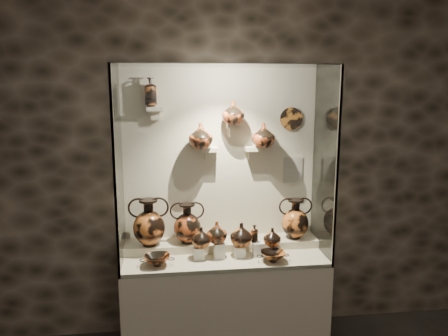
# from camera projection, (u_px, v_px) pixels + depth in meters

# --- Properties ---
(wall_back) EXTENTS (5.00, 0.02, 3.20)m
(wall_back) POSITION_uv_depth(u_px,v_px,m) (220.00, 159.00, 3.86)
(wall_back) COLOR black
(wall_back) RESTS_ON ground
(plinth) EXTENTS (1.70, 0.60, 0.80)m
(plinth) POSITION_uv_depth(u_px,v_px,m) (224.00, 302.00, 3.77)
(plinth) COLOR beige
(plinth) RESTS_ON floor
(front_tier) EXTENTS (1.68, 0.58, 0.03)m
(front_tier) POSITION_uv_depth(u_px,v_px,m) (225.00, 257.00, 3.69)
(front_tier) COLOR beige
(front_tier) RESTS_ON plinth
(rear_tier) EXTENTS (1.70, 0.25, 0.10)m
(rear_tier) POSITION_uv_depth(u_px,v_px,m) (222.00, 245.00, 3.86)
(rear_tier) COLOR beige
(rear_tier) RESTS_ON plinth
(back_panel) EXTENTS (1.70, 0.03, 1.60)m
(back_panel) POSITION_uv_depth(u_px,v_px,m) (220.00, 159.00, 3.85)
(back_panel) COLOR beige
(back_panel) RESTS_ON plinth
(glass_front) EXTENTS (1.70, 0.01, 1.60)m
(glass_front) POSITION_uv_depth(u_px,v_px,m) (230.00, 173.00, 3.26)
(glass_front) COLOR white
(glass_front) RESTS_ON plinth
(glass_left) EXTENTS (0.01, 0.60, 1.60)m
(glass_left) POSITION_uv_depth(u_px,v_px,m) (118.00, 168.00, 3.44)
(glass_left) COLOR white
(glass_left) RESTS_ON plinth
(glass_right) EXTENTS (0.01, 0.60, 1.60)m
(glass_right) POSITION_uv_depth(u_px,v_px,m) (325.00, 163.00, 3.65)
(glass_right) COLOR white
(glass_right) RESTS_ON plinth
(glass_top) EXTENTS (1.70, 0.60, 0.01)m
(glass_top) POSITION_uv_depth(u_px,v_px,m) (225.00, 65.00, 3.39)
(glass_top) COLOR white
(glass_top) RESTS_ON back_panel
(frame_post_left) EXTENTS (0.02, 0.02, 1.60)m
(frame_post_left) POSITION_uv_depth(u_px,v_px,m) (115.00, 176.00, 3.16)
(frame_post_left) COLOR gray
(frame_post_left) RESTS_ON plinth
(frame_post_right) EXTENTS (0.02, 0.02, 1.60)m
(frame_post_right) POSITION_uv_depth(u_px,v_px,m) (337.00, 170.00, 3.36)
(frame_post_right) COLOR gray
(frame_post_right) RESTS_ON plinth
(pedestal_a) EXTENTS (0.09, 0.09, 0.10)m
(pedestal_a) POSITION_uv_depth(u_px,v_px,m) (199.00, 253.00, 3.60)
(pedestal_a) COLOR silver
(pedestal_a) RESTS_ON front_tier
(pedestal_b) EXTENTS (0.09, 0.09, 0.13)m
(pedestal_b) POSITION_uv_depth(u_px,v_px,m) (219.00, 250.00, 3.62)
(pedestal_b) COLOR silver
(pedestal_b) RESTS_ON front_tier
(pedestal_c) EXTENTS (0.09, 0.09, 0.09)m
(pedestal_c) POSITION_uv_depth(u_px,v_px,m) (239.00, 252.00, 3.65)
(pedestal_c) COLOR silver
(pedestal_c) RESTS_ON front_tier
(pedestal_d) EXTENTS (0.09, 0.09, 0.12)m
(pedestal_d) POSITION_uv_depth(u_px,v_px,m) (258.00, 249.00, 3.66)
(pedestal_d) COLOR silver
(pedestal_d) RESTS_ON front_tier
(pedestal_e) EXTENTS (0.09, 0.09, 0.08)m
(pedestal_e) POSITION_uv_depth(u_px,v_px,m) (275.00, 250.00, 3.68)
(pedestal_e) COLOR silver
(pedestal_e) RESTS_ON front_tier
(bracket_ul) EXTENTS (0.14, 0.12, 0.04)m
(bracket_ul) POSITION_uv_depth(u_px,v_px,m) (155.00, 109.00, 3.63)
(bracket_ul) COLOR beige
(bracket_ul) RESTS_ON back_panel
(bracket_ca) EXTENTS (0.14, 0.12, 0.04)m
(bracket_ca) POSITION_uv_depth(u_px,v_px,m) (209.00, 149.00, 3.75)
(bracket_ca) COLOR beige
(bracket_ca) RESTS_ON back_panel
(bracket_cb) EXTENTS (0.10, 0.12, 0.04)m
(bracket_cb) POSITION_uv_depth(u_px,v_px,m) (233.00, 126.00, 3.73)
(bracket_cb) COLOR beige
(bracket_cb) RESTS_ON back_panel
(bracket_cc) EXTENTS (0.14, 0.12, 0.04)m
(bracket_cc) POSITION_uv_depth(u_px,v_px,m) (253.00, 149.00, 3.79)
(bracket_cc) COLOR beige
(bracket_cc) RESTS_ON back_panel
(amphora_left) EXTENTS (0.42, 0.42, 0.41)m
(amphora_left) POSITION_uv_depth(u_px,v_px,m) (149.00, 222.00, 3.69)
(amphora_left) COLOR #AF5721
(amphora_left) RESTS_ON rear_tier
(amphora_mid) EXTENTS (0.29, 0.29, 0.35)m
(amphora_mid) POSITION_uv_depth(u_px,v_px,m) (187.00, 223.00, 3.75)
(amphora_mid) COLOR #983D1A
(amphora_mid) RESTS_ON rear_tier
(amphora_right) EXTENTS (0.32, 0.32, 0.36)m
(amphora_right) POSITION_uv_depth(u_px,v_px,m) (295.00, 219.00, 3.86)
(amphora_right) COLOR #AF5721
(amphora_right) RESTS_ON rear_tier
(jug_a) EXTENTS (0.21, 0.21, 0.17)m
(jug_a) POSITION_uv_depth(u_px,v_px,m) (201.00, 237.00, 3.58)
(jug_a) COLOR #AF5721
(jug_a) RESTS_ON pedestal_a
(jug_b) EXTENTS (0.21, 0.21, 0.18)m
(jug_b) POSITION_uv_depth(u_px,v_px,m) (217.00, 232.00, 3.60)
(jug_b) COLOR #983D1A
(jug_b) RESTS_ON pedestal_b
(jug_c) EXTENTS (0.23, 0.23, 0.20)m
(jug_c) POSITION_uv_depth(u_px,v_px,m) (241.00, 234.00, 3.64)
(jug_c) COLOR #AF5721
(jug_c) RESTS_ON pedestal_c
(jug_e) EXTENTS (0.19, 0.19, 0.15)m
(jug_e) POSITION_uv_depth(u_px,v_px,m) (272.00, 237.00, 3.67)
(jug_e) COLOR #AF5721
(jug_e) RESTS_ON pedestal_e
(lekythos_small) EXTENTS (0.08, 0.08, 0.17)m
(lekythos_small) POSITION_uv_depth(u_px,v_px,m) (254.00, 232.00, 3.64)
(lekythos_small) COLOR #983D1A
(lekythos_small) RESTS_ON pedestal_d
(kylix_left) EXTENTS (0.31, 0.29, 0.11)m
(kylix_left) POSITION_uv_depth(u_px,v_px,m) (157.00, 259.00, 3.46)
(kylix_left) COLOR #983D1A
(kylix_left) RESTS_ON front_tier
(kylix_right) EXTENTS (0.28, 0.25, 0.10)m
(kylix_right) POSITION_uv_depth(u_px,v_px,m) (273.00, 255.00, 3.55)
(kylix_right) COLOR #AF5721
(kylix_right) RESTS_ON front_tier
(lekythos_tall) EXTENTS (0.13, 0.13, 0.27)m
(lekythos_tall) POSITION_uv_depth(u_px,v_px,m) (151.00, 90.00, 3.58)
(lekythos_tall) COLOR #AF5721
(lekythos_tall) RESTS_ON bracket_ul
(ovoid_vase_a) EXTENTS (0.27, 0.27, 0.21)m
(ovoid_vase_a) POSITION_uv_depth(u_px,v_px,m) (201.00, 136.00, 3.66)
(ovoid_vase_a) COLOR #983D1A
(ovoid_vase_a) RESTS_ON bracket_ca
(ovoid_vase_b) EXTENTS (0.25, 0.25, 0.20)m
(ovoid_vase_b) POSITION_uv_depth(u_px,v_px,m) (233.00, 112.00, 3.67)
(ovoid_vase_b) COLOR #983D1A
(ovoid_vase_b) RESTS_ON bracket_cb
(ovoid_vase_c) EXTENTS (0.22, 0.22, 0.21)m
(ovoid_vase_c) POSITION_uv_depth(u_px,v_px,m) (263.00, 135.00, 3.73)
(ovoid_vase_c) COLOR #983D1A
(ovoid_vase_c) RESTS_ON bracket_cc
(wall_plate) EXTENTS (0.20, 0.02, 0.20)m
(wall_plate) POSITION_uv_depth(u_px,v_px,m) (291.00, 119.00, 3.83)
(wall_plate) COLOR #BF6C25
(wall_plate) RESTS_ON back_panel
(info_placard) EXTENTS (0.17, 0.01, 0.23)m
(info_placard) POSITION_uv_depth(u_px,v_px,m) (293.00, 170.00, 3.93)
(info_placard) COLOR beige
(info_placard) RESTS_ON back_panel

